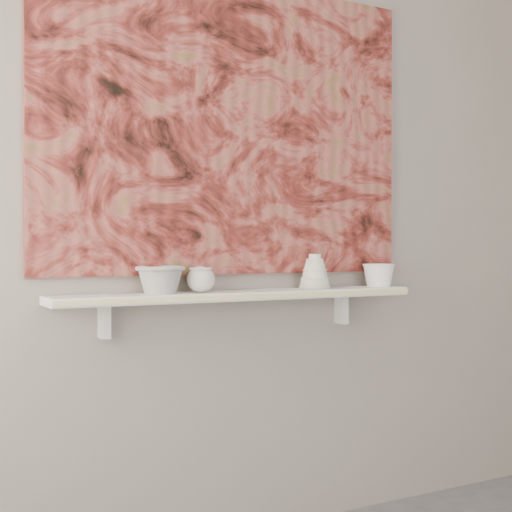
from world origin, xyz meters
TOP-DOWN VIEW (x-y plane):
  - wall_back at (0.00, 1.60)m, footprint 3.60×0.00m
  - shelf at (0.00, 1.51)m, footprint 1.40×0.18m
  - shelf_stripe at (0.00, 1.41)m, footprint 1.40×0.01m
  - bracket_left at (-0.49, 1.57)m, footprint 0.03×0.06m
  - bracket_right at (0.49, 1.57)m, footprint 0.03×0.06m
  - painting at (0.00, 1.59)m, footprint 1.50×0.02m
  - house_motif at (0.45, 1.57)m, footprint 0.09×0.00m
  - bowl_grey at (-0.31, 1.51)m, footprint 0.21×0.21m
  - cup_cream at (-0.16, 1.51)m, footprint 0.11×0.11m
  - bell_vessel at (0.32, 1.51)m, footprint 0.15×0.15m
  - bowl_white at (0.63, 1.51)m, footprint 0.17×0.17m

SIDE VIEW (x-z plane):
  - bracket_left at x=-0.49m, z-range 0.78..0.90m
  - bracket_right at x=0.49m, z-range 0.78..0.90m
  - shelf at x=0.00m, z-range 0.90..0.93m
  - shelf_stripe at x=0.00m, z-range 0.91..0.92m
  - cup_cream at x=-0.16m, z-range 0.93..1.02m
  - bowl_white at x=0.63m, z-range 0.93..1.02m
  - bowl_grey at x=-0.31m, z-range 0.93..1.03m
  - bell_vessel at x=0.32m, z-range 0.93..1.07m
  - house_motif at x=0.45m, z-range 1.19..1.27m
  - wall_back at x=0.00m, z-range -0.45..3.15m
  - painting at x=0.00m, z-range 0.99..2.09m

